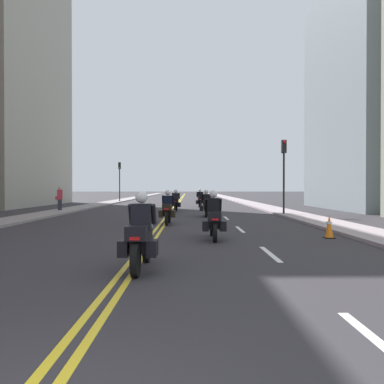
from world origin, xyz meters
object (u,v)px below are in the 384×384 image
Objects in this scene: motorcycle_3 at (206,206)px; traffic_light_near at (284,163)px; traffic_cone_0 at (329,226)px; traffic_light_far at (120,175)px; pedestrian_0 at (60,199)px; motorcycle_2 at (168,210)px; motorcycle_1 at (213,220)px; motorcycle_4 at (176,202)px; motorcycle_0 at (141,238)px; motorcycle_5 at (200,200)px.

traffic_light_near reaches higher than motorcycle_3.
traffic_light_far is at bearing 111.07° from traffic_cone_0.
traffic_light_far is (-13.07, 33.91, 2.86)m from traffic_cone_0.
traffic_cone_0 is 20.36m from pedestrian_0.
traffic_light_far is at bearing 105.95° from motorcycle_2.
motorcycle_1 is 1.06× the size of motorcycle_4.
traffic_cone_0 is 0.46× the size of pedestrian_0.
traffic_light_far is at bearing 102.05° from motorcycle_0.
motorcycle_0 is 25.69m from motorcycle_5.
motorcycle_4 is at bearing -68.57° from traffic_light_far.
traffic_cone_0 is (5.74, 5.14, -0.25)m from motorcycle_0.
motorcycle_3 is (0.21, 10.34, 0.00)m from motorcycle_1.
motorcycle_3 is 25.78m from traffic_light_far.
motorcycle_1 is at bearing -175.45° from traffic_cone_0.
pedestrian_0 reaches higher than motorcycle_5.
motorcycle_1 is 1.06× the size of motorcycle_5.
motorcycle_2 is at bearing -75.72° from traffic_light_far.
traffic_light_near is (1.08, 10.89, 2.81)m from traffic_cone_0.
motorcycle_5 is at bearing -171.51° from pedestrian_0.
pedestrian_0 is (-0.90, -19.10, -2.33)m from traffic_light_far.
motorcycle_3 is at bearing 134.30° from pedestrian_0.
traffic_cone_0 is at bearing -40.18° from motorcycle_2.
motorcycle_0 is 2.71× the size of traffic_cone_0.
motorcycle_0 is at bearing -138.18° from traffic_cone_0.
motorcycle_5 is 20.83m from traffic_cone_0.
motorcycle_5 is at bearing 93.74° from motorcycle_3.
traffic_cone_0 is (5.74, -5.14, -0.25)m from motorcycle_2.
traffic_light_far is at bearing -113.32° from pedestrian_0.
motorcycle_5 is 0.44× the size of traffic_light_far.
motorcycle_0 is at bearing 91.75° from pedestrian_0.
traffic_light_far is (-9.26, 13.44, 2.61)m from motorcycle_5.
motorcycle_3 is 0.46× the size of traffic_light_far.
motorcycle_0 reaches higher than motorcycle_1.
motorcycle_3 is (2.02, 15.17, -0.01)m from motorcycle_0.
motorcycle_0 is 1.02× the size of motorcycle_3.
traffic_cone_0 is (3.94, 0.31, -0.25)m from motorcycle_1.
motorcycle_5 is (0.14, 20.79, 0.00)m from motorcycle_1.
traffic_light_near is at bearing 13.43° from motorcycle_3.
motorcycle_4 is (0.03, 20.32, 0.00)m from motorcycle_0.
pedestrian_0 is at bearing 165.36° from traffic_light_near.
motorcycle_3 is at bearing 88.78° from motorcycle_1.
traffic_light_near is at bearing 84.33° from traffic_cone_0.
motorcycle_4 is at bearing 147.69° from traffic_light_near.
traffic_light_far is 19.26m from pedestrian_0.
motorcycle_2 is at bearing -87.51° from motorcycle_4.
motorcycle_2 is at bearing -109.12° from motorcycle_3.
motorcycle_1 is 0.48× the size of traffic_light_near.
motorcycle_5 is (1.94, 15.33, 0.00)m from motorcycle_2.
pedestrian_0 is (-10.02, 15.13, 0.28)m from motorcycle_1.
motorcycle_3 is at bearing -66.26° from motorcycle_4.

